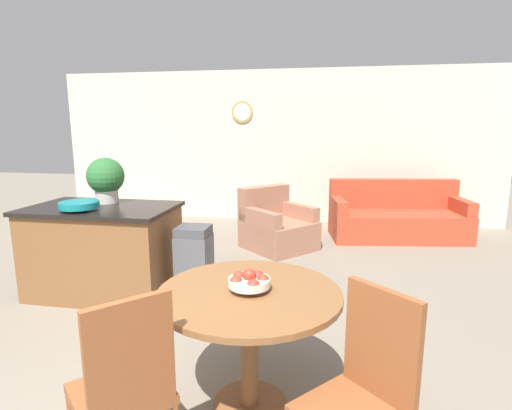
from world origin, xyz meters
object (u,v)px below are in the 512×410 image
Objects in this scene: potted_plant at (106,178)px; armchair at (277,228)px; kitchen_island at (104,250)px; teal_bowl at (79,205)px; dining_chair_near_right at (364,390)px; trash_bin at (194,264)px; dining_chair_near_left at (125,384)px; fruit_bowl at (250,281)px; couch at (397,219)px; dining_table at (249,319)px.

potted_plant is 2.47m from armchair.
teal_bowl is at bearing -113.17° from kitchen_island.
trash_bin is at bearing -9.71° from dining_chair_near_right.
dining_chair_near_right is 0.83× the size of armchair.
armchair is (0.20, 3.96, -0.25)m from dining_chair_near_left.
armchair is (-0.88, 3.80, -0.25)m from dining_chair_near_right.
teal_bowl reaches higher than fruit_bowl.
potted_plant reaches higher than kitchen_island.
trash_bin is at bearing 9.89° from teal_bowl.
fruit_bowl is 0.21× the size of armchair.
potted_plant is (-1.40, 2.29, 0.64)m from dining_chair_near_left.
potted_plant is (-0.05, 0.20, 0.71)m from kitchen_island.
trash_bin is at bearing 53.09° from dining_chair_near_left.
dining_chair_near_left is 1.00× the size of dining_chair_near_right.
potted_plant is 0.22× the size of couch.
teal_bowl is 4.57m from couch.
kitchen_island is 1.22× the size of armchair.
fruit_bowl is 2.36m from kitchen_island.
teal_bowl is 2.74m from armchair.
dining_chair_near_left and dining_chair_near_right have the same top height.
dining_chair_near_left reaches higher than armchair.
potted_plant reaches higher than fruit_bowl.
dining_chair_near_right is at bearing -38.97° from dining_chair_near_left.
fruit_bowl is 1.72m from trash_bin.
dining_chair_near_right reaches higher than trash_bin.
potted_plant reaches higher than dining_table.
dining_table is 1.67m from trash_bin.
kitchen_island is (-1.81, 1.46, -0.37)m from fruit_bowl.
couch is at bearing 40.95° from teal_bowl.
armchair is at bearing -162.30° from couch.
teal_bowl is (-1.90, 1.25, 0.14)m from fruit_bowl.
dining_table is 4.48m from couch.
teal_bowl is at bearing 8.68° from dining_chair_near_right.
dining_table is 0.23m from fruit_bowl.
armchair is (-1.77, -0.87, -0.01)m from couch.
armchair reaches higher than dining_table.
kitchen_island is 0.56m from teal_bowl.
trash_bin is (-1.45, 1.90, -0.16)m from dining_chair_near_right.
potted_plant is 1.32m from trash_bin.
kitchen_island is at bearing -77.20° from potted_plant.
dining_chair_near_left reaches higher than fruit_bowl.
potted_plant is (-2.48, 2.13, 0.64)m from dining_chair_near_right.
dining_chair_near_right is 3.91m from armchair.
dining_chair_near_right is at bearing -34.13° from teal_bowl.
dining_table is at bearing 6.03° from dining_chair_near_right.
dining_table is at bearing -38.90° from kitchen_island.
couch is (3.32, 2.75, -0.16)m from kitchen_island.
fruit_bowl reaches higher than armchair.
fruit_bowl is 0.12× the size of couch.
dining_chair_near_right is 2.69× the size of teal_bowl.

